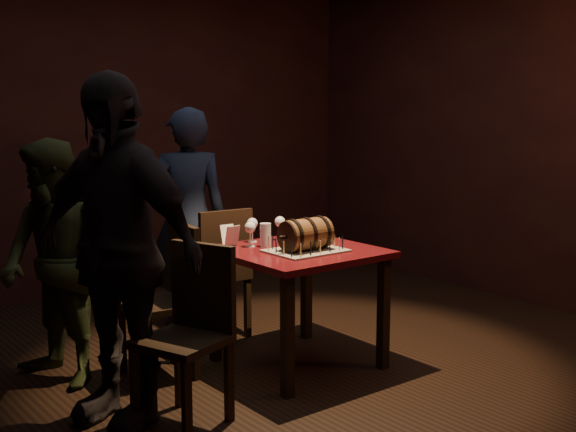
{
  "coord_description": "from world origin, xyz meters",
  "views": [
    {
      "loc": [
        -2.72,
        -3.49,
        1.63
      ],
      "look_at": [
        0.04,
        0.05,
        0.95
      ],
      "focal_mm": 45.0,
      "sensor_mm": 36.0,
      "label": 1
    }
  ],
  "objects_px": {
    "person_left_front": "(115,250)",
    "pub_table": "(298,266)",
    "chair_back": "(220,266)",
    "chair_left_front": "(192,324)",
    "wine_glass_left": "(250,229)",
    "chair_left_rear": "(169,291)",
    "person_back": "(188,218)",
    "barrel_cake": "(306,234)",
    "wine_glass_right": "(280,223)",
    "wine_glass_mid": "(252,225)",
    "person_left_rear": "(54,263)",
    "pint_of_ale": "(265,235)"
  },
  "relations": [
    {
      "from": "person_left_front",
      "to": "pub_table",
      "type": "bearing_deg",
      "value": 70.85
    },
    {
      "from": "chair_back",
      "to": "chair_left_front",
      "type": "bearing_deg",
      "value": -128.75
    },
    {
      "from": "wine_glass_left",
      "to": "chair_left_rear",
      "type": "relative_size",
      "value": 0.17
    },
    {
      "from": "chair_left_front",
      "to": "person_back",
      "type": "height_order",
      "value": "person_back"
    },
    {
      "from": "person_back",
      "to": "person_left_front",
      "type": "distance_m",
      "value": 1.69
    },
    {
      "from": "barrel_cake",
      "to": "wine_glass_right",
      "type": "xyz_separation_m",
      "value": [
        0.11,
        0.4,
        0.01
      ]
    },
    {
      "from": "chair_left_rear",
      "to": "person_back",
      "type": "bearing_deg",
      "value": 53.59
    },
    {
      "from": "wine_glass_right",
      "to": "person_back",
      "type": "height_order",
      "value": "person_back"
    },
    {
      "from": "wine_glass_mid",
      "to": "person_left_front",
      "type": "bearing_deg",
      "value": -159.7
    },
    {
      "from": "pub_table",
      "to": "barrel_cake",
      "type": "height_order",
      "value": "barrel_cake"
    },
    {
      "from": "wine_glass_mid",
      "to": "person_left_rear",
      "type": "distance_m",
      "value": 1.26
    },
    {
      "from": "pub_table",
      "to": "chair_left_front",
      "type": "bearing_deg",
      "value": -162.18
    },
    {
      "from": "pub_table",
      "to": "chair_back",
      "type": "distance_m",
      "value": 0.77
    },
    {
      "from": "person_left_rear",
      "to": "chair_back",
      "type": "bearing_deg",
      "value": 82.23
    },
    {
      "from": "chair_left_rear",
      "to": "chair_left_front",
      "type": "xyz_separation_m",
      "value": [
        -0.23,
        -0.65,
        0.0
      ]
    },
    {
      "from": "barrel_cake",
      "to": "chair_left_rear",
      "type": "height_order",
      "value": "barrel_cake"
    },
    {
      "from": "pub_table",
      "to": "person_left_rear",
      "type": "xyz_separation_m",
      "value": [
        -1.32,
        0.63,
        0.09
      ]
    },
    {
      "from": "pub_table",
      "to": "chair_left_front",
      "type": "height_order",
      "value": "chair_left_front"
    },
    {
      "from": "pub_table",
      "to": "chair_left_front",
      "type": "relative_size",
      "value": 0.97
    },
    {
      "from": "chair_back",
      "to": "person_left_front",
      "type": "xyz_separation_m",
      "value": [
        -1.14,
        -0.81,
        0.38
      ]
    },
    {
      "from": "wine_glass_right",
      "to": "person_left_rear",
      "type": "bearing_deg",
      "value": 167.24
    },
    {
      "from": "wine_glass_mid",
      "to": "person_left_rear",
      "type": "bearing_deg",
      "value": 167.94
    },
    {
      "from": "wine_glass_left",
      "to": "person_back",
      "type": "height_order",
      "value": "person_back"
    },
    {
      "from": "wine_glass_mid",
      "to": "chair_left_front",
      "type": "xyz_separation_m",
      "value": [
        -0.86,
        -0.67,
        -0.34
      ]
    },
    {
      "from": "wine_glass_mid",
      "to": "wine_glass_right",
      "type": "xyz_separation_m",
      "value": [
        0.18,
        -0.06,
        0.0
      ]
    },
    {
      "from": "chair_left_rear",
      "to": "chair_left_front",
      "type": "distance_m",
      "value": 0.69
    },
    {
      "from": "barrel_cake",
      "to": "chair_back",
      "type": "xyz_separation_m",
      "value": [
        -0.09,
        0.84,
        -0.34
      ]
    },
    {
      "from": "pint_of_ale",
      "to": "person_left_rear",
      "type": "height_order",
      "value": "person_left_rear"
    },
    {
      "from": "chair_left_rear",
      "to": "person_left_rear",
      "type": "relative_size",
      "value": 0.64
    },
    {
      "from": "barrel_cake",
      "to": "chair_back",
      "type": "bearing_deg",
      "value": 95.96
    },
    {
      "from": "pub_table",
      "to": "wine_glass_right",
      "type": "height_order",
      "value": "wine_glass_right"
    },
    {
      "from": "wine_glass_left",
      "to": "person_left_rear",
      "type": "relative_size",
      "value": 0.11
    },
    {
      "from": "wine_glass_left",
      "to": "person_left_rear",
      "type": "distance_m",
      "value": 1.2
    },
    {
      "from": "wine_glass_left",
      "to": "chair_left_front",
      "type": "height_order",
      "value": "chair_left_front"
    },
    {
      "from": "pub_table",
      "to": "wine_glass_mid",
      "type": "relative_size",
      "value": 5.59
    },
    {
      "from": "barrel_cake",
      "to": "chair_left_rear",
      "type": "bearing_deg",
      "value": 148.17
    },
    {
      "from": "wine_glass_left",
      "to": "pint_of_ale",
      "type": "xyz_separation_m",
      "value": [
        0.08,
        -0.05,
        -0.05
      ]
    },
    {
      "from": "pub_table",
      "to": "barrel_cake",
      "type": "distance_m",
      "value": 0.24
    },
    {
      "from": "pint_of_ale",
      "to": "person_back",
      "type": "distance_m",
      "value": 0.99
    },
    {
      "from": "pub_table",
      "to": "chair_left_rear",
      "type": "bearing_deg",
      "value": 154.59
    },
    {
      "from": "wine_glass_left",
      "to": "chair_left_front",
      "type": "relative_size",
      "value": 0.17
    },
    {
      "from": "chair_back",
      "to": "person_left_front",
      "type": "distance_m",
      "value": 1.45
    },
    {
      "from": "chair_left_rear",
      "to": "chair_left_front",
      "type": "bearing_deg",
      "value": -109.24
    },
    {
      "from": "chair_left_front",
      "to": "wine_glass_left",
      "type": "bearing_deg",
      "value": 35.96
    },
    {
      "from": "chair_left_rear",
      "to": "person_back",
      "type": "distance_m",
      "value": 1.08
    },
    {
      "from": "person_back",
      "to": "wine_glass_right",
      "type": "bearing_deg",
      "value": 126.45
    },
    {
      "from": "wine_glass_left",
      "to": "chair_back",
      "type": "relative_size",
      "value": 0.17
    },
    {
      "from": "pint_of_ale",
      "to": "person_left_rear",
      "type": "relative_size",
      "value": 0.1
    },
    {
      "from": "wine_glass_left",
      "to": "person_back",
      "type": "xyz_separation_m",
      "value": [
        0.09,
        0.94,
        -0.05
      ]
    },
    {
      "from": "chair_left_rear",
      "to": "chair_left_front",
      "type": "relative_size",
      "value": 1.0
    }
  ]
}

